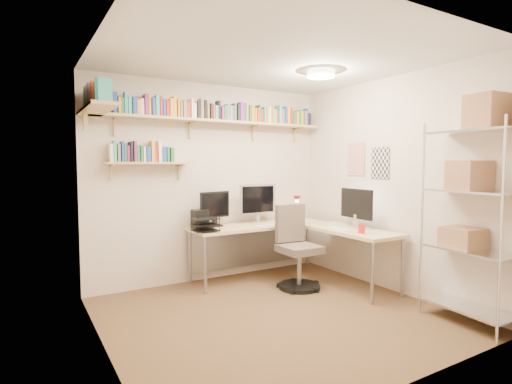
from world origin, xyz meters
TOP-DOWN VIEW (x-y plane):
  - ground at (0.00, 0.00)m, footprint 3.20×3.20m
  - room_shell at (0.00, 0.00)m, footprint 3.24×3.04m
  - wall_shelves at (-0.42, 1.30)m, footprint 3.12×1.09m
  - corner_desk at (0.60, 0.95)m, footprint 2.02×1.80m
  - office_chair at (0.70, 0.61)m, footprint 0.52×0.53m
  - wire_rack at (1.42, -1.10)m, footprint 0.47×0.85m

SIDE VIEW (x-z plane):
  - ground at x=0.00m, z-range 0.00..0.00m
  - office_chair at x=0.70m, z-range -0.08..0.92m
  - corner_desk at x=0.60m, z-range 0.09..1.31m
  - wire_rack at x=1.42m, z-range 0.26..2.36m
  - room_shell at x=0.00m, z-range 0.29..2.81m
  - wall_shelves at x=-0.42m, z-range 1.63..2.43m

